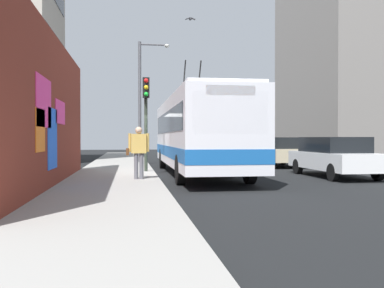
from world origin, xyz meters
name	(u,v)px	position (x,y,z in m)	size (l,w,h in m)	color
ground_plane	(154,175)	(0.00, 0.00, 0.00)	(80.00, 80.00, 0.00)	black
sidewalk_slab	(116,174)	(0.00, 1.60, 0.07)	(48.00, 3.20, 0.15)	gray
graffiti_wall	(51,112)	(-4.63, 3.35, 2.31)	(12.75, 0.32, 4.62)	maroon
building_far_right	(340,54)	(16.91, -17.00, 8.79)	(13.19, 7.14, 17.58)	gray
city_bus	(197,132)	(-0.06, -1.80, 1.81)	(12.09, 2.63, 5.03)	silver
parked_car_white	(334,156)	(-1.92, -7.00, 0.84)	(4.90, 1.93, 1.58)	white
parked_car_champagne	(278,151)	(4.55, -7.00, 0.84)	(4.65, 1.90, 1.58)	#C6B793
parked_car_silver	(251,149)	(9.87, -7.00, 0.83)	(4.26, 1.75, 1.58)	#B7B7BC
pedestrian_at_curb	(138,148)	(-3.26, 0.73, 1.20)	(0.24, 0.78, 1.77)	#595960
traffic_light	(146,108)	(0.04, 0.35, 2.80)	(0.49, 0.28, 3.93)	#2D382D
street_lamp	(143,93)	(7.03, 0.26, 4.14)	(0.44, 1.81, 6.97)	#4C4C51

